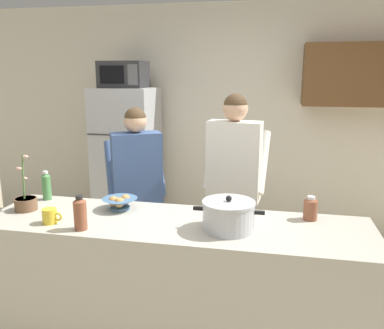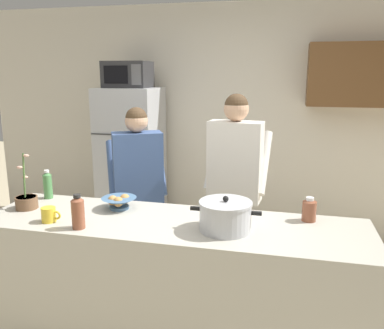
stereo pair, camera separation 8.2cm
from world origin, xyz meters
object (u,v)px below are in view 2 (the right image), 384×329
bottle_far_corner (48,185)px  bread_bowl (119,202)px  person_near_pot (138,180)px  person_by_sink (235,172)px  cooking_pot (225,216)px  potted_orchid (26,200)px  bottle_near_edge (78,212)px  refrigerator (132,163)px  coffee_mug (49,215)px  microwave (128,75)px  bottle_mid_counter (309,209)px

bottle_far_corner → bread_bowl: bearing=-9.4°
person_near_pot → person_by_sink: size_ratio=0.93×
cooking_pot → bottle_far_corner: bearing=167.3°
potted_orchid → bottle_near_edge: bearing=-24.8°
bottle_near_edge → bottle_far_corner: bearing=136.8°
person_near_pot → person_by_sink: bearing=9.5°
potted_orchid → bottle_far_corner: bearing=86.9°
person_by_sink → bread_bowl: size_ratio=6.93×
refrigerator → cooking_pot: 2.36m
coffee_mug → microwave: bearing=97.3°
refrigerator → bottle_near_edge: bearing=-76.7°
coffee_mug → potted_orchid: size_ratio=0.34×
coffee_mug → bottle_far_corner: size_ratio=0.60×
person_by_sink → cooking_pot: bearing=-86.2°
refrigerator → microwave: bearing=-89.9°
person_near_pot → bottle_mid_counter: size_ratio=10.07×
bread_bowl → bottle_far_corner: bearing=170.6°
person_by_sink → cooking_pot: 0.91m
refrigerator → cooking_pot: (1.37, -1.91, 0.17)m
microwave → person_near_pot: bearing=-65.1°
bottle_mid_counter → potted_orchid: size_ratio=0.40×
refrigerator → person_near_pot: 1.25m
coffee_mug → cooking_pot: bearing=6.2°
refrigerator → microwave: size_ratio=3.51×
person_by_sink → potted_orchid: size_ratio=4.32×
bottle_mid_counter → coffee_mug: bearing=-166.1°
person_near_pot → bottle_far_corner: person_near_pot is taller
coffee_mug → bread_bowl: 0.47m
cooking_pot → bottle_near_edge: (-0.87, -0.18, 0.01)m
coffee_mug → potted_orchid: bearing=147.3°
bottle_near_edge → bottle_mid_counter: size_ratio=1.37×
bottle_mid_counter → person_by_sink: bearing=131.5°
person_near_pot → bread_bowl: bearing=-82.5°
person_near_pot → potted_orchid: (-0.56, -0.71, 0.00)m
refrigerator → potted_orchid: refrigerator is taller
person_by_sink → bottle_far_corner: (-1.33, -0.60, -0.03)m
microwave → bread_bowl: microwave is taller
person_near_pot → bottle_mid_counter: bearing=-20.3°
bread_bowl → microwave: bearing=109.4°
refrigerator → bottle_mid_counter: size_ratio=10.75×
person_near_pot → cooking_pot: bearing=-42.4°
cooking_pot → bottle_far_corner: (-1.39, 0.31, 0.02)m
microwave → person_near_pot: size_ratio=0.30×
cooking_pot → bottle_far_corner: bottle_far_corner is taller
bread_bowl → cooking_pot: bearing=-15.2°
person_by_sink → bottle_mid_counter: bearing=-48.5°
refrigerator → person_by_sink: person_by_sink is taller
coffee_mug → bread_bowl: bread_bowl is taller
cooking_pot → refrigerator: bearing=125.6°
cooking_pot → coffee_mug: bearing=-173.8°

